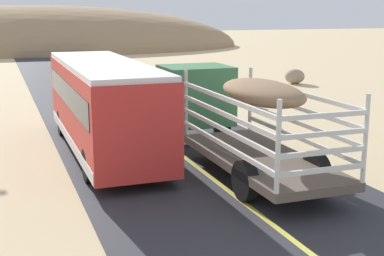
% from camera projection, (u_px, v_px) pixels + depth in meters
% --- Properties ---
extents(livestock_truck, '(2.53, 9.70, 3.02)m').
position_uv_depth(livestock_truck, '(218.00, 105.00, 18.43)').
color(livestock_truck, '#3F7F4C').
rests_on(livestock_truck, road_surface).
extents(bus, '(2.54, 10.00, 3.21)m').
position_uv_depth(bus, '(104.00, 104.00, 18.84)').
color(bus, red).
rests_on(bus, road_surface).
extents(boulder_near_shoulder, '(1.37, 1.31, 1.01)m').
position_uv_depth(boulder_near_shoulder, '(295.00, 76.00, 36.98)').
color(boulder_near_shoulder, gray).
rests_on(boulder_near_shoulder, ground).
extents(distant_hill, '(54.95, 26.73, 11.16)m').
position_uv_depth(distant_hill, '(37.00, 49.00, 69.45)').
color(distant_hill, '#997C5A').
rests_on(distant_hill, ground).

